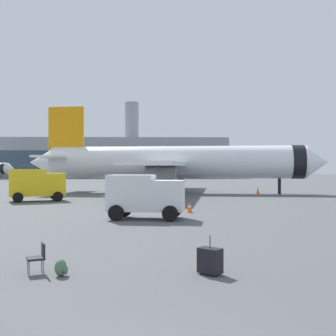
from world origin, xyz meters
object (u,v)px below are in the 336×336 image
(gate_chair, at_px, (38,256))
(safety_cone_mid, at_px, (190,207))
(cargo_van, at_px, (145,194))
(safety_cone_far, at_px, (178,187))
(safety_cone_near, at_px, (258,190))
(traveller_backpack, at_px, (61,268))
(airplane_at_gate, at_px, (174,163))
(service_truck, at_px, (36,183))
(rolling_suitcase, at_px, (210,261))

(gate_chair, bearing_deg, safety_cone_mid, 71.14)
(safety_cone_mid, distance_m, gate_chair, 17.12)
(cargo_van, bearing_deg, gate_chair, -101.77)
(safety_cone_mid, relative_size, safety_cone_far, 0.87)
(safety_cone_near, bearing_deg, traveller_backpack, -111.30)
(safety_cone_near, bearing_deg, airplane_at_gate, 173.86)
(service_truck, relative_size, gate_chair, 6.12)
(safety_cone_near, distance_m, safety_cone_far, 12.73)
(service_truck, relative_size, safety_cone_mid, 7.52)
(safety_cone_mid, xyz_separation_m, rolling_suitcase, (-0.68, -16.40, 0.05))
(airplane_at_gate, relative_size, rolling_suitcase, 32.48)
(service_truck, xyz_separation_m, safety_cone_mid, (13.11, -9.91, -1.26))
(cargo_van, bearing_deg, safety_cone_mid, 50.83)
(safety_cone_far, relative_size, gate_chair, 0.93)
(airplane_at_gate, relative_size, traveller_backpack, 74.43)
(traveller_backpack, bearing_deg, airplane_at_gate, 83.10)
(service_truck, relative_size, cargo_van, 1.13)
(safety_cone_near, xyz_separation_m, gate_chair, (-15.07, -36.56, 0.10))
(service_truck, bearing_deg, rolling_suitcase, -64.73)
(service_truck, xyz_separation_m, gate_chair, (7.57, -26.11, -1.11))
(traveller_backpack, bearing_deg, gate_chair, 157.95)
(safety_cone_mid, xyz_separation_m, traveller_backpack, (-4.83, -16.49, -0.11))
(service_truck, bearing_deg, cargo_van, -52.84)
(airplane_at_gate, distance_m, safety_cone_mid, 21.67)
(airplane_at_gate, bearing_deg, gate_chair, -98.01)
(safety_cone_mid, distance_m, safety_cone_far, 29.49)
(cargo_van, distance_m, safety_cone_mid, 4.72)
(gate_chair, bearing_deg, airplane_at_gate, 81.99)
(cargo_van, xyz_separation_m, gate_chair, (-2.63, -12.64, -0.95))
(cargo_van, height_order, safety_cone_far, cargo_van)
(cargo_van, distance_m, gate_chair, 12.95)
(traveller_backpack, bearing_deg, safety_cone_mid, 73.69)
(safety_cone_mid, height_order, traveller_backpack, safety_cone_mid)
(airplane_at_gate, bearing_deg, rolling_suitcase, -90.67)
(airplane_at_gate, distance_m, gate_chair, 38.12)
(cargo_van, distance_m, safety_cone_near, 26.98)
(cargo_van, height_order, safety_cone_mid, cargo_van)
(safety_cone_near, bearing_deg, service_truck, -155.22)
(safety_cone_far, distance_m, rolling_suitcase, 45.90)
(safety_cone_near, distance_m, rolling_suitcase, 38.16)
(airplane_at_gate, xyz_separation_m, traveller_backpack, (-4.58, -37.90, -3.42))
(service_truck, distance_m, safety_cone_far, 23.96)
(rolling_suitcase, bearing_deg, airplane_at_gate, 89.33)
(cargo_van, height_order, traveller_backpack, cargo_van)
(safety_cone_near, height_order, gate_chair, gate_chair)
(airplane_at_gate, xyz_separation_m, gate_chair, (-5.29, -37.61, -3.16))
(safety_cone_mid, relative_size, rolling_suitcase, 0.64)
(airplane_at_gate, height_order, safety_cone_near, airplane_at_gate)
(cargo_van, relative_size, gate_chair, 5.40)
(cargo_van, relative_size, traveller_backpack, 9.68)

